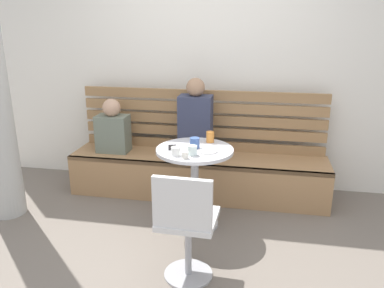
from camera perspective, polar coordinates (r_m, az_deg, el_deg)
name	(u,v)px	position (r m, az deg, el deg)	size (l,w,h in m)	color
ground	(172,258)	(3.19, -3.04, -16.57)	(8.00, 8.00, 0.00)	#70665B
back_wall	(205,55)	(4.26, 1.92, 13.09)	(5.20, 0.10, 2.90)	white
booth_bench	(197,175)	(4.12, 0.80, -4.70)	(2.70, 0.52, 0.44)	#A87C51
booth_backrest	(201,120)	(4.17, 1.40, 3.62)	(2.65, 0.04, 0.66)	#9A7249
cafe_table	(195,172)	(3.42, 0.40, -4.20)	(0.68, 0.68, 0.74)	#ADADB2
white_chair	(186,224)	(2.71, -0.89, -11.76)	(0.41, 0.41, 0.85)	#ADADB2
person_adult	(195,121)	(3.98, 0.52, 3.39)	(0.34, 0.22, 0.82)	#333851
person_child_left	(113,129)	(4.22, -11.69, 2.22)	(0.34, 0.22, 0.58)	slate
cup_tumbler_orange	(210,137)	(3.51, 2.72, 1.06)	(0.07, 0.07, 0.10)	orange
cup_mug_blue	(195,143)	(3.34, 0.42, 0.14)	(0.08, 0.08, 0.10)	#3D5B9E
cup_ceramic_white	(176,151)	(3.17, -2.43, -1.07)	(0.08, 0.08, 0.07)	white
cup_espresso_small	(185,155)	(3.10, -1.05, -1.66)	(0.06, 0.06, 0.06)	silver
cup_glass_short	(192,150)	(3.18, 0.05, -0.94)	(0.08, 0.08, 0.08)	silver
plate_small	(207,151)	(3.27, 2.31, -1.06)	(0.17, 0.17, 0.01)	white
phone_on_table	(172,147)	(3.37, -2.94, -0.52)	(0.07, 0.14, 0.01)	black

